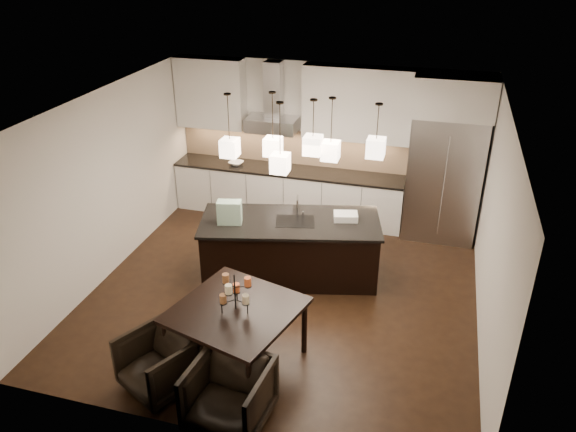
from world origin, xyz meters
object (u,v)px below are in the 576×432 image
(refrigerator, at_px, (444,178))
(armchair_left, at_px, (158,363))
(dining_table, at_px, (237,336))
(armchair_right, at_px, (229,395))
(island_body, at_px, (290,250))

(refrigerator, xyz_separation_m, armchair_left, (-2.96, -4.65, -0.72))
(dining_table, bearing_deg, armchair_right, -59.22)
(armchair_right, bearing_deg, dining_table, 110.98)
(armchair_left, bearing_deg, armchair_right, 11.64)
(refrigerator, xyz_separation_m, dining_table, (-2.23, -4.01, -0.67))
(armchair_left, bearing_deg, island_body, 100.50)
(dining_table, height_order, armchair_left, dining_table)
(refrigerator, bearing_deg, armchair_right, -111.95)
(refrigerator, distance_m, armchair_right, 5.36)
(dining_table, relative_size, armchair_right, 1.62)
(armchair_left, xyz_separation_m, armchair_right, (0.98, -0.28, 0.03))
(island_body, bearing_deg, refrigerator, 28.85)
(island_body, height_order, dining_table, island_body)
(refrigerator, relative_size, armchair_right, 2.58)
(refrigerator, xyz_separation_m, island_body, (-2.13, -1.94, -0.62))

